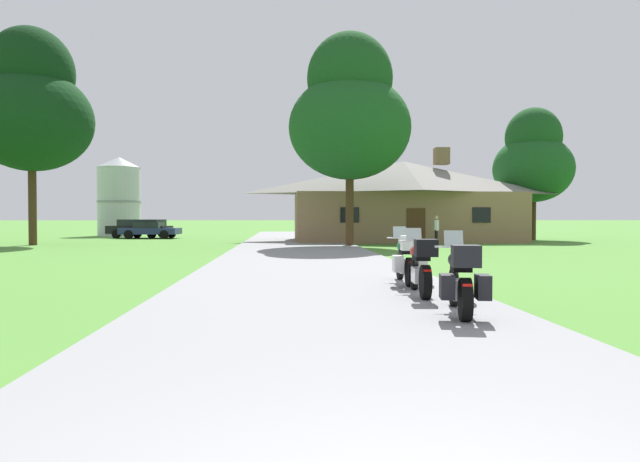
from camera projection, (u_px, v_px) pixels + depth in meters
ground_plane at (302, 258)px, 22.34m from camera, size 500.00×500.00×0.00m
asphalt_driveway at (304, 261)px, 20.34m from camera, size 6.40×80.00×0.06m
motorcycle_black_nearest_to_camera at (461, 280)px, 8.91m from camera, size 0.95×2.07×1.30m
motorcycle_red_second_in_row at (421, 267)px, 11.24m from camera, size 0.66×2.08×1.30m
motorcycle_green_farthest_in_row at (407, 260)px, 13.11m from camera, size 0.76×2.08×1.30m
stone_lodge at (403, 200)px, 37.64m from camera, size 14.92×7.82×6.12m
bystander_white_shirt_near_lodge at (436, 229)px, 31.74m from camera, size 0.25×0.55×1.67m
tree_left_far at (31, 106)px, 32.18m from camera, size 6.69×6.69×12.19m
tree_by_lodge_front at (350, 113)px, 31.12m from camera, size 6.62×6.62×11.55m
tree_right_of_lodge at (533, 159)px, 39.69m from camera, size 5.43×5.43×9.12m
metal_silo_distant at (119, 196)px, 48.41m from camera, size 3.61×3.61×6.62m
parked_black_suv_far_left at (140, 228)px, 43.40m from camera, size 4.91×2.92×1.40m
parked_navy_sedan_far_left at (150, 230)px, 42.28m from camera, size 4.37×2.28×1.20m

